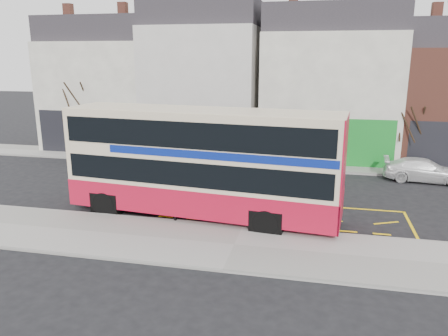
% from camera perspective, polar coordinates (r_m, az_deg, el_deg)
% --- Properties ---
extents(ground, '(120.00, 120.00, 0.00)m').
position_cam_1_polar(ground, '(18.93, 2.68, -7.50)').
color(ground, black).
rests_on(ground, ground).
extents(pavement, '(40.00, 4.00, 0.15)m').
position_cam_1_polar(pavement, '(16.82, 1.35, -10.16)').
color(pavement, gray).
rests_on(pavement, ground).
extents(kerb, '(40.00, 0.15, 0.15)m').
position_cam_1_polar(kerb, '(18.56, 2.49, -7.72)').
color(kerb, gray).
rests_on(kerb, ground).
extents(far_pavement, '(50.00, 3.00, 0.15)m').
position_cam_1_polar(far_pavement, '(29.31, 6.31, 0.62)').
color(far_pavement, gray).
rests_on(far_pavement, ground).
extents(road_markings, '(14.00, 3.40, 0.01)m').
position_cam_1_polar(road_markings, '(20.40, 3.45, -5.83)').
color(road_markings, yellow).
rests_on(road_markings, ground).
extents(terrace_far_left, '(8.00, 8.01, 10.80)m').
position_cam_1_polar(terrace_far_left, '(36.27, -14.81, 10.51)').
color(terrace_far_left, silver).
rests_on(terrace_far_left, ground).
extents(terrace_left, '(8.00, 8.01, 11.80)m').
position_cam_1_polar(terrace_left, '(33.40, -2.28, 11.52)').
color(terrace_left, silver).
rests_on(terrace_left, ground).
extents(terrace_green_shop, '(9.00, 8.01, 11.30)m').
position_cam_1_polar(terrace_green_shop, '(32.36, 13.62, 10.59)').
color(terrace_green_shop, silver).
rests_on(terrace_green_shop, ground).
extents(double_decker_bus, '(12.34, 3.98, 4.85)m').
position_cam_1_polar(double_decker_bus, '(19.19, -2.76, 0.81)').
color(double_decker_bus, beige).
rests_on(double_decker_bus, ground).
extents(bus_stop_post, '(0.81, 0.18, 3.28)m').
position_cam_1_polar(bus_stop_post, '(18.56, -6.35, -1.17)').
color(bus_stop_post, black).
rests_on(bus_stop_post, pavement).
extents(car_silver, '(4.45, 2.61, 1.42)m').
position_cam_1_polar(car_silver, '(30.55, -14.13, 2.06)').
color(car_silver, silver).
rests_on(car_silver, ground).
extents(car_grey, '(4.58, 1.62, 1.51)m').
position_cam_1_polar(car_grey, '(28.59, -1.45, 1.74)').
color(car_grey, '#46484F').
rests_on(car_grey, ground).
extents(car_white, '(4.63, 2.21, 1.30)m').
position_cam_1_polar(car_white, '(27.68, 24.69, -0.26)').
color(car_white, white).
rests_on(car_white, ground).
extents(street_tree_left, '(3.12, 3.12, 6.74)m').
position_cam_1_polar(street_tree_left, '(33.59, -18.70, 9.57)').
color(street_tree_left, '#342517').
rests_on(street_tree_left, ground).
extents(street_tree_right, '(2.44, 2.44, 5.26)m').
position_cam_1_polar(street_tree_right, '(29.43, 23.26, 6.54)').
color(street_tree_right, '#342517').
rests_on(street_tree_right, ground).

